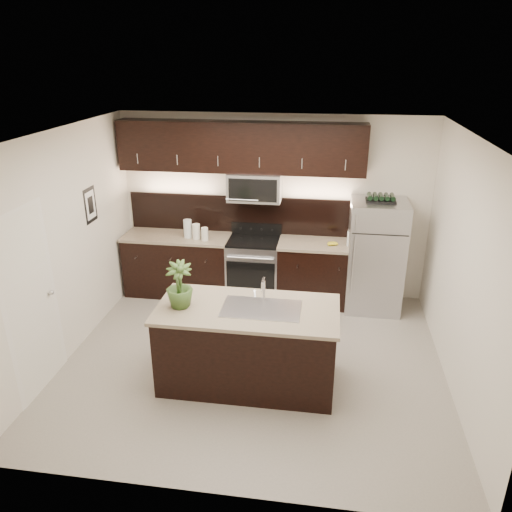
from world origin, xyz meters
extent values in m
plane|color=gray|center=(0.00, 0.00, 0.00)|extent=(4.50, 4.50, 0.00)
cube|color=silver|center=(0.00, 2.00, 1.35)|extent=(4.50, 0.02, 2.70)
cube|color=silver|center=(0.00, -2.00, 1.35)|extent=(4.50, 0.02, 2.70)
cube|color=silver|center=(-2.25, 0.00, 1.35)|extent=(0.02, 4.00, 2.70)
cube|color=silver|center=(2.25, 0.00, 1.35)|extent=(0.02, 4.00, 2.70)
cube|color=white|center=(0.00, 0.00, 2.70)|extent=(4.50, 4.00, 0.02)
cube|color=silver|center=(-2.23, -0.80, 1.01)|extent=(0.04, 0.80, 2.02)
sphere|color=silver|center=(-2.20, -0.48, 1.00)|extent=(0.06, 0.06, 0.06)
cube|color=black|center=(-2.24, 0.75, 1.65)|extent=(0.01, 0.32, 0.46)
cube|color=white|center=(-2.23, 0.75, 1.65)|extent=(0.00, 0.24, 0.36)
cube|color=black|center=(-1.42, 1.69, 0.45)|extent=(1.57, 0.62, 0.90)
cube|color=black|center=(0.71, 1.69, 0.45)|extent=(1.16, 0.62, 0.90)
cube|color=#B2B2B7|center=(-0.25, 1.69, 0.45)|extent=(0.76, 0.62, 0.90)
cube|color=black|center=(-0.25, 1.69, 0.92)|extent=(0.76, 0.60, 0.03)
cube|color=#C5B294|center=(-1.42, 1.69, 0.92)|extent=(1.59, 0.65, 0.04)
cube|color=#C5B294|center=(0.71, 1.69, 0.92)|extent=(1.18, 0.65, 0.04)
cube|color=black|center=(-0.46, 1.99, 1.22)|extent=(3.49, 0.02, 0.56)
cube|color=#B2B2B7|center=(-0.25, 1.80, 1.70)|extent=(0.76, 0.40, 0.40)
cube|color=black|center=(-0.46, 1.83, 2.25)|extent=(3.49, 0.33, 0.70)
cube|color=black|center=(0.00, -0.40, 0.45)|extent=(1.90, 0.90, 0.90)
cube|color=#C5B294|center=(0.00, -0.40, 0.92)|extent=(1.96, 0.96, 0.04)
cube|color=silver|center=(0.15, -0.40, 0.95)|extent=(0.84, 0.50, 0.01)
cylinder|color=silver|center=(0.15, -0.19, 1.06)|extent=(0.03, 0.03, 0.24)
cylinder|color=silver|center=(0.15, -0.26, 1.21)|extent=(0.02, 0.14, 0.02)
cylinder|color=silver|center=(0.15, -0.33, 1.16)|extent=(0.02, 0.02, 0.10)
cube|color=#B2B2B7|center=(1.50, 1.63, 0.80)|extent=(0.77, 0.70, 1.60)
cube|color=black|center=(1.50, 1.63, 1.62)|extent=(0.40, 0.25, 0.03)
cylinder|color=black|center=(1.35, 1.63, 1.67)|extent=(0.07, 0.23, 0.07)
cylinder|color=black|center=(1.42, 1.63, 1.67)|extent=(0.07, 0.23, 0.07)
cylinder|color=black|center=(1.50, 1.63, 1.67)|extent=(0.07, 0.23, 0.07)
cylinder|color=black|center=(1.58, 1.63, 1.67)|extent=(0.07, 0.23, 0.07)
cylinder|color=black|center=(1.65, 1.63, 1.67)|extent=(0.07, 0.23, 0.07)
imported|color=#345020|center=(-0.72, -0.47, 1.20)|extent=(0.35, 0.35, 0.51)
cylinder|color=silver|center=(-1.22, 1.64, 1.07)|extent=(0.12, 0.12, 0.27)
cylinder|color=silver|center=(-1.09, 1.60, 1.05)|extent=(0.11, 0.11, 0.22)
cylinder|color=silver|center=(-0.95, 1.55, 1.03)|extent=(0.10, 0.10, 0.19)
cylinder|color=silver|center=(1.14, 1.64, 1.05)|extent=(0.11, 0.11, 0.22)
cylinder|color=silver|center=(1.14, 1.64, 1.17)|extent=(0.11, 0.11, 0.02)
cylinder|color=silver|center=(1.14, 1.64, 1.23)|extent=(0.01, 0.01, 0.09)
ellipsoid|color=gold|center=(0.84, 1.61, 0.96)|extent=(0.19, 0.17, 0.05)
camera|label=1|loc=(0.79, -5.07, 3.48)|focal=35.00mm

